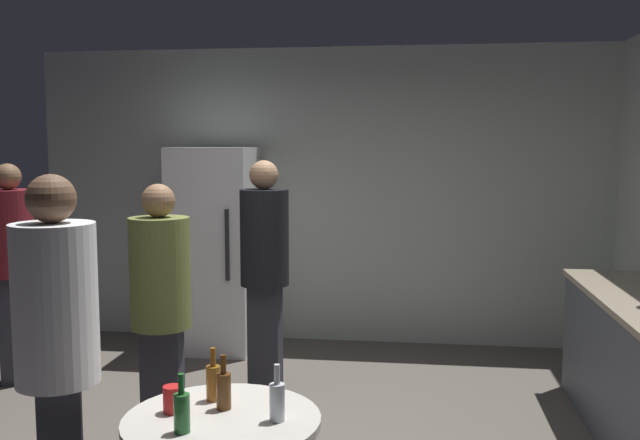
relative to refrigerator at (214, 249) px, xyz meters
The scene contains 11 objects.
wall_back 1.09m from the refrigerator, 25.54° to the left, with size 5.32×0.06×2.70m, color beige.
refrigerator is the anchor object (origin of this frame).
beer_bottle_amber 3.26m from the refrigerator, 73.84° to the right, with size 0.06×0.06×0.23m.
beer_bottle_brown 3.37m from the refrigerator, 73.11° to the right, with size 0.06×0.06×0.23m.
beer_bottle_green 3.58m from the refrigerator, 75.71° to the right, with size 0.06×0.06×0.23m.
beer_bottle_clear 3.53m from the refrigerator, 69.77° to the right, with size 0.06×0.06×0.23m.
plastic_cup_red 3.38m from the refrigerator, 76.62° to the right, with size 0.08×0.08×0.11m, color red.
person_in_olive_shirt 2.25m from the refrigerator, 81.41° to the right, with size 0.38×0.38×1.61m.
person_in_white_shirt 3.31m from the refrigerator, 84.91° to the right, with size 0.45×0.45×1.71m.
person_in_maroon_shirt 1.67m from the refrigerator, 139.43° to the right, with size 0.46×0.46×1.68m.
person_in_black_shirt 1.42m from the refrigerator, 59.50° to the right, with size 0.35×0.35×1.72m.
Camera 1 is at (0.84, -3.73, 1.83)m, focal length 39.05 mm.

